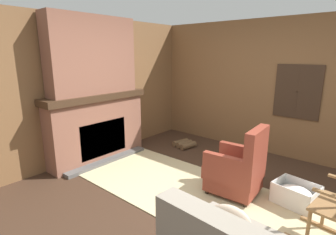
# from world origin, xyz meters

# --- Properties ---
(ground_plane) EXTENTS (14.00, 14.00, 0.00)m
(ground_plane) POSITION_xyz_m (0.00, 0.00, 0.00)
(ground_plane) COLOR #3D281C
(wood_panel_wall_left) EXTENTS (0.06, 5.22, 2.50)m
(wood_panel_wall_left) POSITION_xyz_m (-2.34, 0.00, 1.25)
(wood_panel_wall_left) COLOR brown
(wood_panel_wall_left) RESTS_ON ground
(wood_panel_wall_back) EXTENTS (5.22, 0.09, 2.50)m
(wood_panel_wall_back) POSITION_xyz_m (0.02, 2.34, 1.25)
(wood_panel_wall_back) COLOR brown
(wood_panel_wall_back) RESTS_ON ground
(fireplace_hearth) EXTENTS (0.59, 1.89, 1.20)m
(fireplace_hearth) POSITION_xyz_m (-2.11, 0.00, 0.60)
(fireplace_hearth) COLOR brown
(fireplace_hearth) RESTS_ON ground
(chimney_breast) EXTENTS (0.33, 1.57, 1.28)m
(chimney_breast) POSITION_xyz_m (-2.12, 0.00, 1.84)
(chimney_breast) COLOR brown
(chimney_breast) RESTS_ON fireplace_hearth
(area_rug) EXTENTS (3.84, 1.51, 0.01)m
(area_rug) POSITION_xyz_m (-0.10, 0.12, 0.01)
(area_rug) COLOR #C6B789
(area_rug) RESTS_ON ground
(armchair) EXTENTS (0.71, 0.63, 0.97)m
(armchair) POSITION_xyz_m (0.36, 0.47, 0.35)
(armchair) COLOR brown
(armchair) RESTS_ON ground
(firewood_stack) EXTENTS (0.42, 0.43, 0.12)m
(firewood_stack) POSITION_xyz_m (-1.30, 1.51, 0.06)
(firewood_stack) COLOR brown
(firewood_stack) RESTS_ON ground
(laundry_basket) EXTENTS (0.55, 0.47, 0.28)m
(laundry_basket) POSITION_xyz_m (1.05, 0.73, 0.14)
(laundry_basket) COLOR white
(laundry_basket) RESTS_ON ground
(oil_lamp_vase) EXTENTS (0.10, 0.10, 0.28)m
(oil_lamp_vase) POSITION_xyz_m (-2.16, -0.32, 1.30)
(oil_lamp_vase) COLOR #47708E
(oil_lamp_vase) RESTS_ON fireplace_hearth
(storage_case) EXTENTS (0.15, 0.22, 0.14)m
(storage_case) POSITION_xyz_m (-2.16, 0.24, 1.28)
(storage_case) COLOR brown
(storage_case) RESTS_ON fireplace_hearth
(decorative_plate_on_mantel) EXTENTS (0.07, 0.27, 0.26)m
(decorative_plate_on_mantel) POSITION_xyz_m (-2.18, -0.03, 1.33)
(decorative_plate_on_mantel) COLOR gold
(decorative_plate_on_mantel) RESTS_ON fireplace_hearth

